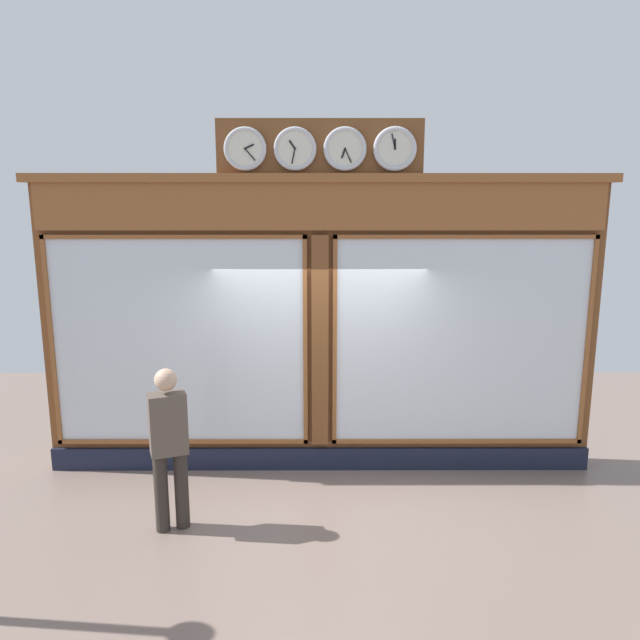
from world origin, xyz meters
name	(u,v)px	position (x,y,z in m)	size (l,w,h in m)	color
ground_plane	(321,624)	(0.00, 2.80, 0.00)	(14.00, 14.00, 0.00)	#7A665B
shop_facade	(320,323)	(0.00, -0.13, 1.83)	(6.76, 0.42, 4.18)	brown
pedestrian	(169,443)	(1.50, 1.38, 0.93)	(0.41, 0.33, 1.69)	#312A24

